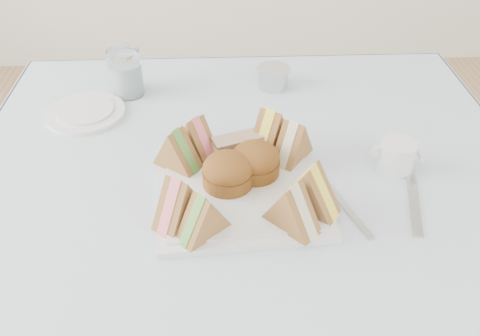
{
  "coord_description": "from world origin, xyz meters",
  "views": [
    {
      "loc": [
        -0.04,
        -0.66,
        1.31
      ],
      "look_at": [
        -0.02,
        -0.0,
        0.8
      ],
      "focal_mm": 38.0,
      "sensor_mm": 36.0,
      "label": 1
    }
  ],
  "objects_px": {
    "serving_plate": "(240,188)",
    "water_glass": "(126,73)",
    "table": "(247,322)",
    "creamer_jug": "(397,156)"
  },
  "relations": [
    {
      "from": "serving_plate",
      "to": "water_glass",
      "type": "height_order",
      "value": "water_glass"
    },
    {
      "from": "table",
      "to": "water_glass",
      "type": "relative_size",
      "value": 8.79
    },
    {
      "from": "table",
      "to": "serving_plate",
      "type": "relative_size",
      "value": 3.25
    },
    {
      "from": "creamer_jug",
      "to": "water_glass",
      "type": "bearing_deg",
      "value": 150.73
    },
    {
      "from": "water_glass",
      "to": "creamer_jug",
      "type": "distance_m",
      "value": 0.59
    },
    {
      "from": "serving_plate",
      "to": "water_glass",
      "type": "xyz_separation_m",
      "value": [
        -0.23,
        0.34,
        0.05
      ]
    },
    {
      "from": "table",
      "to": "serving_plate",
      "type": "xyz_separation_m",
      "value": [
        -0.02,
        -0.0,
        0.38
      ]
    },
    {
      "from": "water_glass",
      "to": "creamer_jug",
      "type": "relative_size",
      "value": 1.6
    },
    {
      "from": "water_glass",
      "to": "table",
      "type": "bearing_deg",
      "value": -53.85
    },
    {
      "from": "serving_plate",
      "to": "creamer_jug",
      "type": "bearing_deg",
      "value": 6.29
    }
  ]
}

